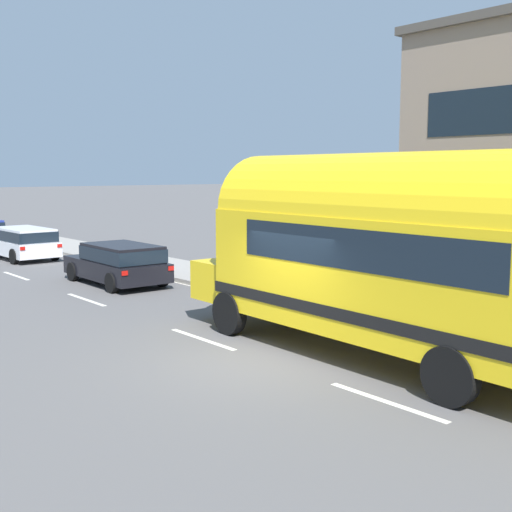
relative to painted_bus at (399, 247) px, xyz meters
The scene contains 6 objects.
ground_plane 3.44m from the painted_bus, 136.18° to the left, with size 300.00×300.00×0.00m, color #565454.
lane_markings 15.18m from the painted_bus, 87.02° to the left, with size 3.85×80.00×0.01m.
sidewalk_slab 12.41m from the painted_bus, 74.50° to the left, with size 2.77×90.00×0.15m, color gray.
painted_bus is the anchor object (origin of this frame).
car_lead 11.79m from the painted_bus, 89.14° to the left, with size 2.04×4.39×1.37m.
car_second 20.15m from the painted_bus, 89.94° to the left, with size 2.02×4.47×1.37m.
Camera 1 is at (-8.28, -9.70, 3.76)m, focal length 46.22 mm.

